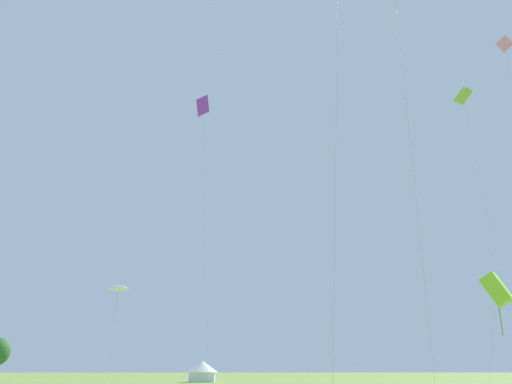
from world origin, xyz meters
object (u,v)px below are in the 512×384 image
kite_purple_diamond (203,108)px  kite_white_parafoil (118,289)px  kite_lime_diamond (464,98)px  kite_pink_diamond (506,53)px  festival_tent_right (202,370)px  kite_lime_box (497,290)px

kite_purple_diamond → kite_white_parafoil: kite_purple_diamond is taller
kite_lime_diamond → kite_white_parafoil: (-42.73, -5.92, -26.39)m
kite_pink_diamond → kite_white_parafoil: size_ratio=3.64×
kite_purple_diamond → festival_tent_right: (-0.25, 16.19, -29.57)m
kite_pink_diamond → kite_lime_diamond: bearing=88.0°
kite_pink_diamond → kite_white_parafoil: (-42.30, 6.76, -25.21)m
kite_pink_diamond → kite_lime_box: 29.16m
kite_lime_box → festival_tent_right: kite_lime_box is taller
kite_lime_diamond → kite_white_parafoil: bearing=-172.1°
kite_lime_box → kite_white_parafoil: size_ratio=0.92×
kite_white_parafoil → festival_tent_right: 19.65m
kite_purple_diamond → kite_lime_box: bearing=-27.7°
kite_purple_diamond → kite_white_parafoil: bearing=177.5°
kite_purple_diamond → festival_tent_right: size_ratio=8.10×
kite_white_parafoil → festival_tent_right: kite_white_parafoil is taller
kite_purple_diamond → kite_pink_diamond: bearing=-10.7°
kite_lime_box → kite_lime_diamond: (8.57, 19.79, 28.26)m
kite_pink_diamond → kite_white_parafoil: bearing=170.9°
kite_lime_box → kite_white_parafoil: bearing=157.9°
kite_lime_diamond → kite_white_parafoil: 50.57m
kite_lime_diamond → kite_lime_box: bearing=-113.4°
kite_lime_diamond → kite_white_parafoil: kite_lime_diamond is taller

